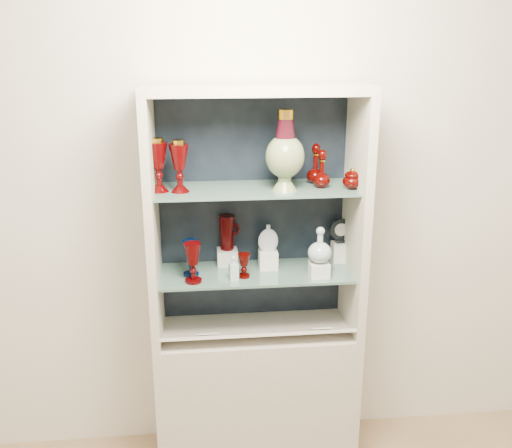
{
  "coord_description": "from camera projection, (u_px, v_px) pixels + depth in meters",
  "views": [
    {
      "loc": [
        -0.26,
        -1.01,
        2.11
      ],
      "look_at": [
        0.0,
        1.53,
        1.3
      ],
      "focal_mm": 40.0,
      "sensor_mm": 36.0,
      "label": 1
    }
  ],
  "objects": [
    {
      "name": "flat_flask",
      "position": [
        268.0,
        237.0,
        2.77
      ],
      "size": [
        0.1,
        0.04,
        0.14
      ],
      "primitive_type": null,
      "rotation": [
        0.0,
        0.0,
        0.04
      ],
      "color": "silver",
      "rests_on": "riser_flat_flask"
    },
    {
      "name": "riser_ruby_pitcher",
      "position": [
        227.0,
        257.0,
        2.86
      ],
      "size": [
        0.1,
        0.1,
        0.08
      ],
      "primitive_type": "cube",
      "color": "silver",
      "rests_on": "shelf_lower"
    },
    {
      "name": "cameo_medallion",
      "position": [
        341.0,
        230.0,
        2.86
      ],
      "size": [
        0.11,
        0.05,
        0.13
      ],
      "primitive_type": null,
      "rotation": [
        0.0,
        0.0,
        0.07
      ],
      "color": "black",
      "rests_on": "riser_cameo_medallion"
    },
    {
      "name": "pedestal_lamp_right",
      "position": [
        179.0,
        166.0,
        2.54
      ],
      "size": [
        0.11,
        0.11,
        0.24
      ],
      "primitive_type": null,
      "rotation": [
        0.0,
        0.0,
        0.32
      ],
      "color": "#3F0102",
      "rests_on": "shelf_upper"
    },
    {
      "name": "cabinet_back_panel",
      "position": [
        252.0,
        208.0,
        2.85
      ],
      "size": [
        0.98,
        0.02,
        1.15
      ],
      "primitive_type": "cube",
      "color": "black",
      "rests_on": "cabinet_base"
    },
    {
      "name": "ruby_goblet_tall",
      "position": [
        193.0,
        263.0,
        2.62
      ],
      "size": [
        0.08,
        0.08,
        0.19
      ],
      "primitive_type": null,
      "rotation": [
        0.0,
        0.0,
        -0.03
      ],
      "color": "#3F0102",
      "rests_on": "shelf_lower"
    },
    {
      "name": "enamel_urn",
      "position": [
        285.0,
        151.0,
        2.55
      ],
      "size": [
        0.19,
        0.19,
        0.37
      ],
      "primitive_type": null,
      "rotation": [
        0.0,
        0.0,
        -0.08
      ],
      "color": "#06420D",
      "rests_on": "shelf_upper"
    },
    {
      "name": "riser_clear_round_decanter",
      "position": [
        319.0,
        269.0,
        2.71
      ],
      "size": [
        0.09,
        0.09,
        0.07
      ],
      "primitive_type": "cube",
      "color": "silver",
      "rests_on": "shelf_lower"
    },
    {
      "name": "ruby_goblet_small",
      "position": [
        244.0,
        266.0,
        2.69
      ],
      "size": [
        0.08,
        0.08,
        0.12
      ],
      "primitive_type": null,
      "rotation": [
        0.0,
        0.0,
        -0.41
      ],
      "color": "#3D0300",
      "rests_on": "shelf_lower"
    },
    {
      "name": "cobalt_goblet",
      "position": [
        191.0,
        258.0,
        2.7
      ],
      "size": [
        0.09,
        0.09,
        0.18
      ],
      "primitive_type": null,
      "rotation": [
        0.0,
        0.0,
        0.29
      ],
      "color": "#011442",
      "rests_on": "shelf_lower"
    },
    {
      "name": "ruby_decanter_b",
      "position": [
        322.0,
        168.0,
        2.62
      ],
      "size": [
        0.1,
        0.1,
        0.19
      ],
      "primitive_type": null,
      "rotation": [
        0.0,
        0.0,
        0.32
      ],
      "color": "#3D0300",
      "rests_on": "shelf_upper"
    },
    {
      "name": "label_card_1",
      "position": [
        208.0,
        334.0,
        2.7
      ],
      "size": [
        0.1,
        0.06,
        0.03
      ],
      "primitive_type": "cube",
      "rotation": [
        -0.44,
        0.0,
        0.0
      ],
      "color": "white",
      "rests_on": "label_ledge"
    },
    {
      "name": "clear_square_bottle",
      "position": [
        234.0,
        268.0,
        2.66
      ],
      "size": [
        0.05,
        0.05,
        0.12
      ],
      "primitive_type": null,
      "rotation": [
        0.0,
        0.0,
        0.15
      ],
      "color": "#AAC0C8",
      "rests_on": "shelf_lower"
    },
    {
      "name": "riser_cameo_medallion",
      "position": [
        340.0,
        252.0,
        2.89
      ],
      "size": [
        0.08,
        0.08,
        0.1
      ],
      "primitive_type": "cube",
      "color": "silver",
      "rests_on": "shelf_lower"
    },
    {
      "name": "shelf_lower",
      "position": [
        256.0,
        273.0,
        2.77
      ],
      "size": [
        0.92,
        0.34,
        0.01
      ],
      "primitive_type": "cube",
      "color": "slate",
      "rests_on": "cabinet_side_left"
    },
    {
      "name": "clear_round_decanter",
      "position": [
        320.0,
        246.0,
        2.67
      ],
      "size": [
        0.12,
        0.12,
        0.17
      ],
      "primitive_type": null,
      "rotation": [
        0.0,
        0.0,
        0.06
      ],
      "color": "#AAC0C8",
      "rests_on": "riser_clear_round_decanter"
    },
    {
      "name": "riser_flat_flask",
      "position": [
        268.0,
        259.0,
        2.81
      ],
      "size": [
        0.09,
        0.09,
        0.09
      ],
      "primitive_type": "cube",
      "color": "silver",
      "rests_on": "shelf_lower"
    },
    {
      "name": "cabinet_side_right",
      "position": [
        356.0,
        216.0,
        2.72
      ],
      "size": [
        0.04,
        0.4,
        1.15
      ],
      "primitive_type": "cube",
      "color": "beige",
      "rests_on": "cabinet_base"
    },
    {
      "name": "shelf_upper",
      "position": [
        256.0,
        189.0,
        2.65
      ],
      "size": [
        0.92,
        0.34,
        0.01
      ],
      "primitive_type": "cube",
      "color": "slate",
      "rests_on": "cabinet_side_left"
    },
    {
      "name": "cabinet_top_cap",
      "position": [
        256.0,
        89.0,
        2.49
      ],
      "size": [
        1.0,
        0.4,
        0.04
      ],
      "primitive_type": "cube",
      "color": "beige",
      "rests_on": "cabinet_side_left"
    },
    {
      "name": "cabinet_base",
      "position": [
        256.0,
        393.0,
        2.96
      ],
      "size": [
        1.0,
        0.4,
        0.75
      ],
      "primitive_type": "cube",
      "color": "beige",
      "rests_on": "ground"
    },
    {
      "name": "ruby_pitcher",
      "position": [
        227.0,
        232.0,
        2.82
      ],
      "size": [
        0.15,
        0.13,
        0.18
      ],
      "primitive_type": null,
      "rotation": [
        0.0,
        0.0,
        0.41
      ],
      "color": "#3F0102",
      "rests_on": "riser_ruby_pitcher"
    },
    {
      "name": "lidded_bowl",
      "position": [
        352.0,
        178.0,
        2.61
      ],
      "size": [
        0.1,
        0.1,
        0.1
      ],
      "primitive_type": null,
      "rotation": [
        0.0,
        0.0,
        0.07
      ],
      "color": "#3D0300",
      "rests_on": "shelf_upper"
    },
    {
      "name": "ruby_decanter_a",
      "position": [
        316.0,
        161.0,
        2.7
      ],
      "size": [
        0.1,
        0.1,
        0.22
      ],
      "primitive_type": null,
      "rotation": [
        0.0,
        0.0,
        0.15
      ],
      "color": "#3D0300",
      "rests_on": "shelf_upper"
    },
    {
      "name": "wall_back",
      "position": [
        252.0,
        192.0,
        2.86
      ],
      "size": [
        3.5,
        0.02,
        2.8
      ],
      "primitive_type": "cube",
      "color": "white",
      "rests_on": "ground"
    },
    {
      "name": "label_card_0",
      "position": [
        321.0,
        328.0,
        2.76
      ],
      "size": [
        0.1,
        0.06,
        0.03
      ],
      "primitive_type": "cube",
      "rotation": [
        -0.44,
        0.0,
        0.0
      ],
      "color": "white",
      "rests_on": "label_ledge"
    },
    {
      "name": "pedestal_lamp_left",
      "position": [
        158.0,
        165.0,
        2.55
      ],
      "size": [
        0.12,
        0.12,
        0.24
      ],
      "primitive_type": null,
      "rotation": [
        0.0,
        0.0,
        0.34
      ],
      "color": "#3F0102",
      "rests_on": "shelf_upper"
    },
    {
      "name": "cabinet_side_left",
      "position": [
        152.0,
        222.0,
        2.62
      ],
      "size": [
        0.04,
        0.4,
        1.15
      ],
      "primitive_type": "cube",
      "color": "beige",
      "rests_on": "cabinet_base"
    },
    {
      "name": "label_ledge",
      "position": [
        258.0,
        334.0,
        2.73
      ],
      "size": [
        0.92,
        0.17,
        0.09
      ],
      "primitive_type": "cube",
      "rotation": [
        -0.44,
        0.0,
        0.0
      ],
      "color": "beige",
      "rests_on": "cabinet_base"
    }
  ]
}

